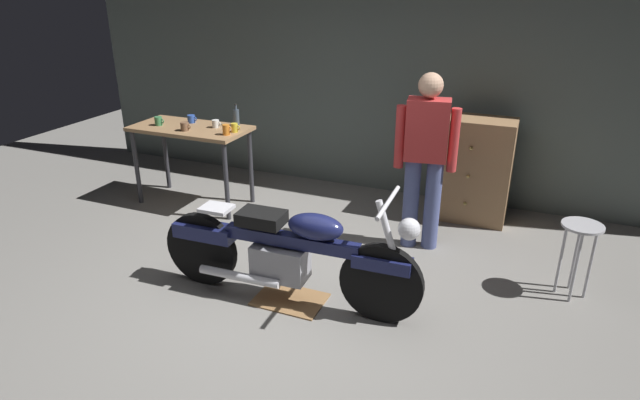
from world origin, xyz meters
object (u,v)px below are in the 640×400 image
wooden_dresser (471,170)px  mug_brown_stoneware (185,127)px  mug_yellow_tall (235,128)px  bottle (236,117)px  motorcycle (288,251)px  mug_green_speckled (159,121)px  shop_stool (580,241)px  person_standing (425,155)px  mug_orange_travel (226,130)px  mug_white_ceramic (216,124)px  mug_blue_enamel (191,119)px

wooden_dresser → mug_brown_stoneware: bearing=-162.1°
mug_yellow_tall → bottle: size_ratio=0.43×
motorcycle → mug_brown_stoneware: motorcycle is taller
mug_green_speckled → shop_stool: bearing=-4.9°
mug_yellow_tall → mug_brown_stoneware: 0.54m
person_standing → mug_orange_travel: 2.08m
person_standing → mug_yellow_tall: size_ratio=15.94×
motorcycle → mug_white_ceramic: size_ratio=20.42×
wooden_dresser → mug_orange_travel: size_ratio=9.81×
mug_green_speckled → mug_orange_travel: bearing=-2.5°
person_standing → shop_stool: bearing=154.9°
mug_yellow_tall → mug_green_speckled: bearing=-174.7°
mug_blue_enamel → mug_orange_travel: bearing=-23.6°
mug_brown_stoneware → mug_orange_travel: (0.50, 0.03, 0.01)m
shop_stool → mug_yellow_tall: (-3.41, 0.46, 0.45)m
motorcycle → mug_yellow_tall: (-1.31, 1.43, 0.50)m
mug_white_ceramic → mug_brown_stoneware: size_ratio=0.89×
mug_white_ceramic → mug_orange_travel: size_ratio=0.96×
shop_stool → mug_orange_travel: size_ratio=5.71×
wooden_dresser → mug_orange_travel: (-2.41, -0.90, 0.40)m
shop_stool → mug_white_ceramic: 3.76m
mug_white_ceramic → mug_green_speckled: mug_green_speckled is taller
mug_brown_stoneware → mug_orange_travel: size_ratio=1.08×
mug_yellow_tall → shop_stool: bearing=-7.7°
shop_stool → wooden_dresser: wooden_dresser is taller
shop_stool → mug_blue_enamel: bearing=171.5°
mug_orange_travel → mug_green_speckled: bearing=177.5°
mug_orange_travel → mug_brown_stoneware: bearing=-176.3°
person_standing → wooden_dresser: (0.33, 0.85, -0.38)m
mug_blue_enamel → mug_yellow_tall: (0.65, -0.15, 0.00)m
mug_orange_travel → bottle: bottle is taller
motorcycle → mug_white_ceramic: 2.25m
person_standing → mug_blue_enamel: person_standing is taller
wooden_dresser → bottle: (-2.51, -0.54, 0.45)m
wooden_dresser → mug_white_ceramic: bearing=-165.2°
wooden_dresser → mug_white_ceramic: wooden_dresser is taller
mug_brown_stoneware → bottle: bearing=45.2°
shop_stool → mug_brown_stoneware: mug_brown_stoneware is taller
person_standing → mug_brown_stoneware: (-2.58, -0.08, 0.02)m
wooden_dresser → motorcycle: bearing=-116.0°
mug_yellow_tall → motorcycle: bearing=-47.6°
wooden_dresser → mug_brown_stoneware: 3.08m
motorcycle → wooden_dresser: 2.46m
mug_green_speckled → mug_white_ceramic: bearing=14.3°
person_standing → mug_green_speckled: 2.98m
motorcycle → shop_stool: size_ratio=3.42×
shop_stool → mug_green_speckled: size_ratio=5.55×
shop_stool → bottle: size_ratio=2.66×
shop_stool → mug_yellow_tall: size_ratio=6.11×
wooden_dresser → mug_yellow_tall: wooden_dresser is taller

